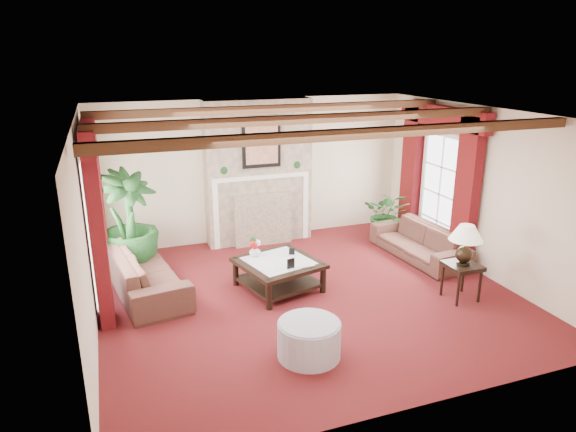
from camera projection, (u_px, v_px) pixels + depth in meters
name	position (u px, v px, depth m)	size (l,w,h in m)	color
floor	(308.00, 295.00, 7.74)	(6.00, 6.00, 0.00)	#4F110E
ceiling	(311.00, 114.00, 6.92)	(6.00, 6.00, 0.00)	white
back_wall	(255.00, 170.00, 9.79)	(6.00, 0.02, 2.70)	beige
left_wall	(86.00, 234.00, 6.36)	(0.02, 5.50, 2.70)	beige
right_wall	(481.00, 192.00, 8.29)	(0.02, 5.50, 2.70)	beige
ceiling_beams	(311.00, 119.00, 6.93)	(6.00, 3.00, 0.12)	#3D2213
fireplace	(257.00, 99.00, 9.20)	(2.00, 0.52, 2.70)	tan
french_door_left	(82.00, 157.00, 7.03)	(0.10, 1.10, 2.16)	white
french_door_right	(446.00, 134.00, 8.94)	(0.10, 1.10, 2.16)	white
curtains_left	(87.00, 126.00, 6.94)	(0.20, 2.40, 2.55)	#530D0B
curtains_right	(443.00, 110.00, 8.78)	(0.20, 2.40, 2.55)	#530D0B
sofa_left	(144.00, 264.00, 7.77)	(0.98, 2.29, 0.87)	#340E1B
sofa_right	(419.00, 237.00, 9.07)	(0.74, 2.02, 0.77)	#340E1B
potted_palm	(130.00, 244.00, 8.47)	(1.76, 1.96, 0.96)	black
small_plant	(387.00, 220.00, 10.00)	(1.29, 1.31, 0.76)	black
coffee_table	(279.00, 275.00, 7.90)	(1.12, 1.12, 0.46)	black
side_table	(461.00, 281.00, 7.56)	(0.47, 0.47, 0.55)	black
ottoman	(309.00, 340.00, 6.13)	(0.76, 0.76, 0.44)	#928DA0
table_lamp	(465.00, 244.00, 7.38)	(0.49, 0.49, 0.62)	black
flower_vase	(255.00, 251.00, 7.99)	(0.18, 0.18, 0.18)	silver
book	(299.00, 257.00, 7.64)	(0.20, 0.03, 0.28)	black
photo_frame_a	(291.00, 264.00, 7.52)	(0.12, 0.02, 0.16)	black
photo_frame_b	(292.00, 252.00, 8.04)	(0.09, 0.02, 0.12)	black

